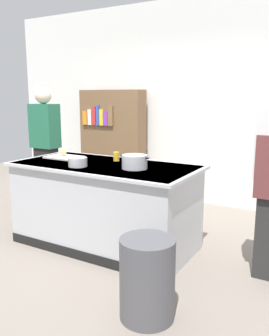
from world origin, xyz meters
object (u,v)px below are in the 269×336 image
(stock_pot, at_px, (135,162))
(bookshelf, at_px, (113,143))
(person_guest, at_px, (46,147))
(onion, at_px, (63,153))
(trash_bin, at_px, (147,279))
(juice_cup, at_px, (116,156))
(mixing_bowl, at_px, (78,162))

(stock_pot, relative_size, bookshelf, 0.19)
(stock_pot, xyz_separation_m, person_guest, (-1.82, 0.65, -0.06))
(onion, xyz_separation_m, trash_bin, (1.68, -1.04, -0.65))
(trash_bin, relative_size, bookshelf, 0.36)
(trash_bin, height_order, bookshelf, bookshelf)
(juice_cup, xyz_separation_m, bookshelf, (-1.10, 1.57, -0.10))
(juice_cup, bearing_deg, trash_bin, -48.86)
(mixing_bowl, height_order, person_guest, person_guest)
(bookshelf, bearing_deg, onion, -75.33)
(mixing_bowl, bearing_deg, onion, 145.04)
(stock_pot, xyz_separation_m, mixing_bowl, (-0.55, -0.20, -0.02))
(onion, relative_size, stock_pot, 0.23)
(person_guest, bearing_deg, juice_cup, 83.80)
(stock_pot, distance_m, mixing_bowl, 0.59)
(juice_cup, relative_size, trash_bin, 0.16)
(bookshelf, bearing_deg, stock_pot, -50.99)
(mixing_bowl, height_order, bookshelf, bookshelf)
(onion, xyz_separation_m, juice_cup, (0.66, 0.13, -0.01))
(trash_bin, height_order, person_guest, person_guest)
(juice_cup, distance_m, bookshelf, 1.92)
(onion, distance_m, bookshelf, 1.75)
(mixing_bowl, distance_m, juice_cup, 0.50)
(onion, height_order, mixing_bowl, same)
(mixing_bowl, xyz_separation_m, bookshelf, (-0.94, 2.04, -0.09))
(mixing_bowl, bearing_deg, bookshelf, 114.64)
(stock_pot, height_order, bookshelf, bookshelf)
(stock_pot, relative_size, juice_cup, 3.18)
(stock_pot, bearing_deg, person_guest, 160.23)
(mixing_bowl, relative_size, bookshelf, 0.11)
(mixing_bowl, distance_m, trash_bin, 1.52)
(juice_cup, relative_size, bookshelf, 0.06)
(juice_cup, height_order, person_guest, person_guest)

